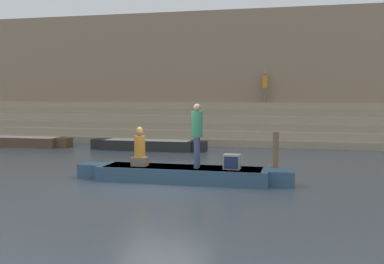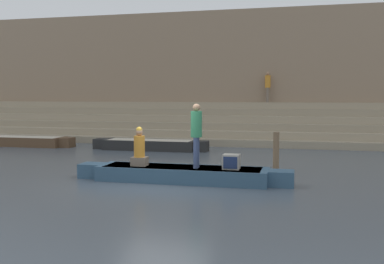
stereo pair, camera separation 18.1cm
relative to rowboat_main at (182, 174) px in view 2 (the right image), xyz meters
The scene contains 11 objects.
ground_plane 0.59m from the rowboat_main, 165.36° to the right, with size 120.00×120.00×0.00m, color #4C5660.
ghat_steps 11.38m from the rowboat_main, 92.64° to the left, with size 36.00×4.05×2.07m.
back_wall 13.83m from the rowboat_main, 92.24° to the left, with size 34.20×1.28×7.20m.
rowboat_main is the anchor object (origin of this frame).
person_standing 1.32m from the rowboat_main, 11.98° to the right, with size 0.31×0.31×1.80m.
person_rowing 1.41m from the rowboat_main, behind, with size 0.44×0.35×1.13m.
tv_set 1.47m from the rowboat_main, ahead, with size 0.46×0.42×0.41m.
moored_boat_shore 7.67m from the rowboat_main, 115.82° to the left, with size 5.33×1.23×0.45m.
moored_boat_distant 11.98m from the rowboat_main, 144.54° to the left, with size 5.05×1.23×0.45m.
mooring_post 3.42m from the rowboat_main, 42.51° to the left, with size 0.20×0.20×1.28m, color brown.
person_on_steps 12.87m from the rowboat_main, 83.30° to the left, with size 0.30×0.30×1.65m.
Camera 2 is at (3.79, -12.05, 2.43)m, focal length 42.00 mm.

